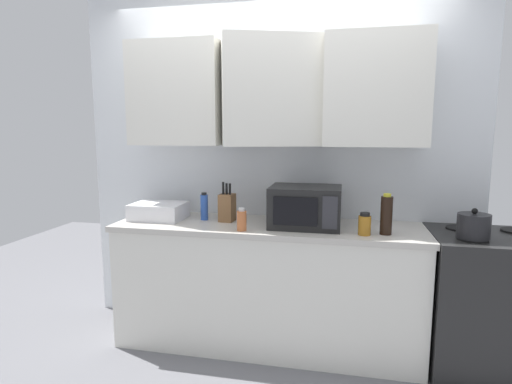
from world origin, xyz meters
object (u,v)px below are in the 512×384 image
kettle (474,226)px  microwave (305,207)px  knife_block (227,207)px  stove_range (489,303)px  bottle_soy_dark (386,215)px  bottle_amber_vinegar (365,224)px  bottle_blue_cleaner (204,207)px  dish_rack (159,211)px  bottle_spice_jar (242,220)px

kettle → microwave: 1.04m
knife_block → stove_range: bearing=-1.7°
bottle_soy_dark → bottle_amber_vinegar: bearing=-161.8°
microwave → bottle_blue_cleaner: size_ratio=2.36×
knife_block → bottle_blue_cleaner: 0.18m
bottle_blue_cleaner → bottle_amber_vinegar: 1.17m
microwave → bottle_amber_vinegar: microwave is taller
stove_range → bottle_blue_cleaner: bearing=178.1°
bottle_amber_vinegar → kettle: bearing=1.3°
kettle → dish_rack: size_ratio=0.50×
kettle → microwave: bearing=172.3°
microwave → bottle_soy_dark: 0.54m
stove_range → bottle_amber_vinegar: bottle_amber_vinegar is taller
kettle → bottle_spice_jar: size_ratio=1.24×
kettle → bottle_blue_cleaner: bearing=173.5°
knife_block → bottle_spice_jar: size_ratio=1.89×
bottle_spice_jar → kettle: bearing=2.6°
dish_rack → knife_block: knife_block is taller
stove_range → bottle_blue_cleaner: bottle_blue_cleaner is taller
knife_block → bottle_amber_vinegar: bearing=-12.2°
stove_range → dish_rack: 2.35m
stove_range → bottle_soy_dark: size_ratio=3.45×
bottle_amber_vinegar → stove_range: bearing=10.8°
dish_rack → bottle_spice_jar: (0.70, -0.22, 0.01)m
bottle_blue_cleaner → kettle: bearing=-6.5°
stove_range → knife_block: (-1.78, 0.05, 0.55)m
stove_range → bottle_spice_jar: bottle_spice_jar is taller
kettle → knife_block: (-1.61, 0.19, 0.02)m
microwave → bottle_blue_cleaner: microwave is taller
microwave → bottle_amber_vinegar: (0.39, -0.15, -0.07)m
stove_range → kettle: bearing=-140.5°
stove_range → bottle_spice_jar: 1.70m
knife_block → bottle_soy_dark: (1.10, -0.16, 0.02)m
stove_range → dish_rack: size_ratio=2.40×
knife_block → bottle_spice_jar: bearing=-56.1°
dish_rack → bottle_spice_jar: 0.73m
kettle → knife_block: size_ratio=0.65×
bottle_blue_cleaner → bottle_spice_jar: size_ratio=1.33×
kettle → knife_block: 1.62m
stove_range → knife_block: 1.86m
dish_rack → bottle_blue_cleaner: 0.35m
microwave → dish_rack: microwave is taller
bottle_blue_cleaner → bottle_amber_vinegar: size_ratio=1.41×
dish_rack → kettle: bearing=-4.3°
microwave → bottle_blue_cleaner: (-0.75, 0.07, -0.04)m
kettle → dish_rack: 2.13m
microwave → bottle_soy_dark: microwave is taller
microwave → bottle_amber_vinegar: 0.43m
stove_range → bottle_soy_dark: bottle_soy_dark is taller
bottle_amber_vinegar → bottle_soy_dark: 0.15m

